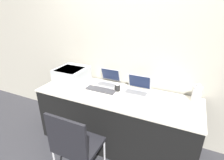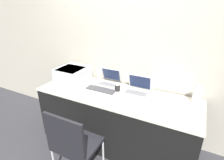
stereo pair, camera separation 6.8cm
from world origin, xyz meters
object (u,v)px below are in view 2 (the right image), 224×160
at_px(external_keyboard, 101,90).
at_px(coffee_cup, 118,87).
at_px(laptop_left, 109,81).
at_px(laptop_right, 138,89).
at_px(chair, 73,142).
at_px(printer, 73,74).
at_px(metal_pitcher, 197,95).

xyz_separation_m(external_keyboard, coffee_cup, (0.21, 0.09, 0.04)).
bearing_deg(laptop_left, laptop_right, -8.23).
bearing_deg(external_keyboard, laptop_right, 19.30).
xyz_separation_m(laptop_left, chair, (0.07, -0.98, -0.33)).
xyz_separation_m(printer, coffee_cup, (0.73, 0.03, -0.07)).
bearing_deg(laptop_right, printer, -173.67).
distance_m(laptop_right, coffee_cup, 0.27).
height_order(printer, laptop_right, printer).
relative_size(coffee_cup, chair, 0.11).
bearing_deg(metal_pitcher, printer, -174.61).
bearing_deg(chair, laptop_left, 93.96).
bearing_deg(laptop_left, coffee_cup, -33.92).
relative_size(printer, external_keyboard, 1.02).
bearing_deg(metal_pitcher, laptop_left, 179.19).
bearing_deg(printer, laptop_left, 19.15).
relative_size(external_keyboard, coffee_cup, 4.07).
bearing_deg(external_keyboard, laptop_left, 89.89).
xyz_separation_m(coffee_cup, metal_pitcher, (0.98, 0.13, 0.06)).
height_order(printer, coffee_cup, printer).
relative_size(laptop_right, chair, 0.36).
relative_size(laptop_right, external_keyboard, 0.76).
distance_m(printer, external_keyboard, 0.53).
height_order(laptop_left, metal_pitcher, metal_pitcher).
bearing_deg(external_keyboard, coffee_cup, 22.98).
bearing_deg(external_keyboard, metal_pitcher, 10.34).
xyz_separation_m(external_keyboard, chair, (0.07, -0.74, -0.29)).
bearing_deg(laptop_right, metal_pitcher, 4.10).
relative_size(coffee_cup, metal_pitcher, 0.42).
bearing_deg(laptop_right, laptop_left, 171.77).
bearing_deg(printer, chair, -53.92).
bearing_deg(chair, printer, 126.08).
bearing_deg(laptop_right, chair, -114.16).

